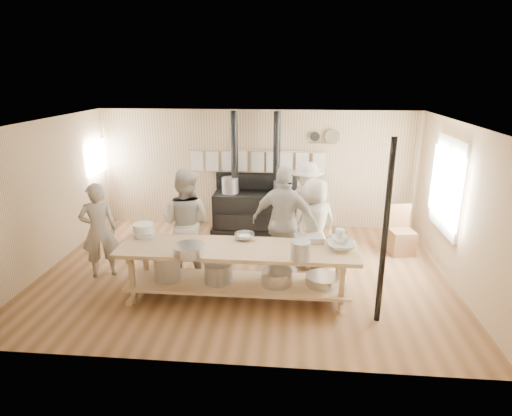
% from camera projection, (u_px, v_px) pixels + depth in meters
% --- Properties ---
extents(ground, '(7.00, 7.00, 0.00)m').
position_uv_depth(ground, '(245.00, 272.00, 7.54)').
color(ground, brown).
rests_on(ground, ground).
extents(room_shell, '(7.00, 7.00, 7.00)m').
position_uv_depth(room_shell, '(244.00, 183.00, 7.04)').
color(room_shell, tan).
rests_on(room_shell, ground).
extents(window_right, '(0.09, 1.50, 1.65)m').
position_uv_depth(window_right, '(448.00, 186.00, 7.35)').
color(window_right, beige).
rests_on(window_right, ground).
extents(left_opening, '(0.00, 0.90, 0.90)m').
position_uv_depth(left_opening, '(96.00, 157.00, 9.24)').
color(left_opening, white).
rests_on(left_opening, ground).
extents(stove, '(1.90, 0.75, 2.60)m').
position_uv_depth(stove, '(255.00, 208.00, 9.39)').
color(stove, black).
rests_on(stove, ground).
extents(towel_rail, '(3.00, 0.04, 0.47)m').
position_uv_depth(towel_rail, '(257.00, 159.00, 9.34)').
color(towel_rail, tan).
rests_on(towel_rail, ground).
extents(back_wall_shelf, '(0.63, 0.14, 0.32)m').
position_uv_depth(back_wall_shelf, '(325.00, 139.00, 9.11)').
color(back_wall_shelf, tan).
rests_on(back_wall_shelf, ground).
extents(prep_table, '(3.60, 0.90, 0.85)m').
position_uv_depth(prep_table, '(237.00, 267.00, 6.53)').
color(prep_table, tan).
rests_on(prep_table, ground).
extents(support_post, '(0.08, 0.08, 2.60)m').
position_uv_depth(support_post, '(385.00, 235.00, 5.69)').
color(support_post, black).
rests_on(support_post, ground).
extents(cook_far_left, '(0.71, 0.62, 1.65)m').
position_uv_depth(cook_far_left, '(99.00, 230.00, 7.18)').
color(cook_far_left, '#B1AC9D').
rests_on(cook_far_left, ground).
extents(cook_left, '(1.05, 0.90, 1.86)m').
position_uv_depth(cook_left, '(186.00, 223.00, 7.23)').
color(cook_left, '#B1AC9D').
rests_on(cook_left, ground).
extents(cook_center, '(0.93, 0.78, 1.63)m').
position_uv_depth(cook_center, '(314.00, 224.00, 7.52)').
color(cook_center, '#B1AC9D').
rests_on(cook_center, ground).
extents(cook_right, '(1.22, 0.76, 1.94)m').
position_uv_depth(cook_right, '(285.00, 223.00, 7.11)').
color(cook_right, '#B1AC9D').
rests_on(cook_right, ground).
extents(cook_by_window, '(1.22, 0.89, 1.70)m').
position_uv_depth(cook_by_window, '(306.00, 204.00, 8.55)').
color(cook_by_window, '#B1AC9D').
rests_on(cook_by_window, ground).
extents(chair, '(0.51, 0.51, 0.94)m').
position_uv_depth(chair, '(401.00, 239.00, 8.26)').
color(chair, brown).
rests_on(chair, ground).
extents(bowl_white_a, '(0.43, 0.43, 0.09)m').
position_uv_depth(bowl_white_a, '(144.00, 233.00, 6.86)').
color(bowl_white_a, white).
rests_on(bowl_white_a, prep_table).
extents(bowl_steel_a, '(0.44, 0.44, 0.10)m').
position_uv_depth(bowl_steel_a, '(245.00, 236.00, 6.72)').
color(bowl_steel_a, silver).
rests_on(bowl_steel_a, prep_table).
extents(bowl_white_b, '(0.49, 0.49, 0.10)m').
position_uv_depth(bowl_white_b, '(341.00, 246.00, 6.36)').
color(bowl_white_b, white).
rests_on(bowl_white_b, prep_table).
extents(bowl_steel_b, '(0.42, 0.42, 0.09)m').
position_uv_depth(bowl_steel_b, '(340.00, 240.00, 6.59)').
color(bowl_steel_b, silver).
rests_on(bowl_steel_b, prep_table).
extents(roasting_pan, '(0.45, 0.33, 0.09)m').
position_uv_depth(roasting_pan, '(309.00, 239.00, 6.63)').
color(roasting_pan, '#B2B2B7').
rests_on(roasting_pan, prep_table).
extents(mixing_bowl_large, '(0.58, 0.58, 0.15)m').
position_uv_depth(mixing_bowl_large, '(189.00, 250.00, 6.15)').
color(mixing_bowl_large, silver).
rests_on(mixing_bowl_large, prep_table).
extents(bucket_galv, '(0.34, 0.34, 0.26)m').
position_uv_depth(bucket_galv, '(301.00, 250.00, 5.99)').
color(bucket_galv, gray).
rests_on(bucket_galv, prep_table).
extents(deep_bowl_enamel, '(0.42, 0.42, 0.21)m').
position_uv_depth(deep_bowl_enamel, '(144.00, 230.00, 6.84)').
color(deep_bowl_enamel, white).
rests_on(deep_bowl_enamel, prep_table).
extents(pitcher, '(0.18, 0.18, 0.22)m').
position_uv_depth(pitcher, '(340.00, 236.00, 6.57)').
color(pitcher, white).
rests_on(pitcher, prep_table).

